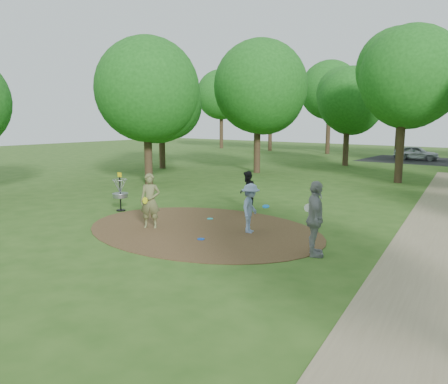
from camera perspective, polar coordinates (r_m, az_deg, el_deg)
The scene contains 12 objects.
ground at distance 14.55m, azimuth -2.88°, elevation -4.90°, with size 100.00×100.00×0.00m, color #2D5119.
dirt_clearing at distance 14.55m, azimuth -2.88°, elevation -4.86°, with size 8.40×8.40×0.02m, color #47301C.
footpath at distance 13.50m, azimuth 24.93°, elevation -6.94°, with size 2.00×40.00×0.01m, color #8C7A5B.
player_observer_with_disc at distance 14.73m, azimuth -9.62°, elevation -1.17°, with size 0.80×0.74×1.84m.
player_throwing_with_disc at distance 13.97m, azimuth 3.47°, elevation -2.15°, with size 1.16×1.17×1.60m.
player_walking_with_disc at distance 17.31m, azimuth 3.05°, elevation 0.12°, with size 0.89×0.96×1.59m.
player_waiting_with_disc at distance 11.81m, azimuth 11.82°, elevation -3.45°, with size 1.01×1.28×2.03m.
disc_ground_cyan at distance 15.95m, azimuth -1.84°, elevation -3.50°, with size 0.22×0.22×0.02m, color #18BCC4.
disc_ground_blue at distance 13.32m, azimuth -3.03°, elevation -6.15°, with size 0.22×0.22×0.02m, color #0B40C4.
car_left at distance 42.18m, azimuth 23.79°, elevation 4.69°, with size 1.48×3.69×1.26m, color #B0B3B8.
disc_golf_basket at distance 17.75m, azimuth -13.42°, elevation 0.37°, with size 0.63×0.63×1.54m.
tree_ring at distance 21.65m, azimuth 16.36°, elevation 13.26°, with size 37.93×45.16×8.73m.
Camera 1 is at (9.14, -10.73, 3.64)m, focal length 35.00 mm.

